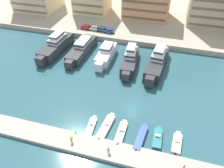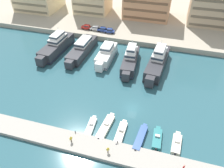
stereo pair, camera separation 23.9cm
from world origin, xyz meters
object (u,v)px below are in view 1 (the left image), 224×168
at_px(motorboat_white_far_left, 91,126).
at_px(motorboat_cream_mid_left, 121,133).
at_px(car_red_far_left, 86,27).
at_px(pedestrian_mid_deck, 108,150).
at_px(motorboat_teal_center, 157,138).
at_px(yacht_charcoal_center_left, 130,59).
at_px(yacht_charcoal_center, 157,61).
at_px(car_blue_center_left, 109,31).
at_px(yacht_charcoal_left, 82,49).
at_px(car_white_left, 95,28).
at_px(motorboat_blue_center_left, 141,138).
at_px(pedestrian_near_edge, 184,167).
at_px(car_blue_mid_left, 102,29).
at_px(yacht_white_mid_left, 106,54).
at_px(motorboat_cream_center_right, 177,143).
at_px(pedestrian_far_side, 71,139).
at_px(yacht_charcoal_far_left, 56,46).
at_px(motorboat_cream_left, 106,126).

bearing_deg(motorboat_white_far_left, motorboat_cream_mid_left, 0.49).
height_order(car_red_far_left, pedestrian_mid_deck, car_red_far_left).
distance_m(motorboat_teal_center, pedestrian_mid_deck, 11.58).
xyz_separation_m(yacht_charcoal_center_left, car_red_far_left, (-21.90, 17.88, 0.56)).
bearing_deg(motorboat_white_far_left, yacht_charcoal_center, 67.74).
distance_m(yacht_charcoal_center, car_blue_center_left, 26.31).
relative_size(yacht_charcoal_left, car_white_left, 5.02).
xyz_separation_m(yacht_charcoal_center, motorboat_white_far_left, (-11.81, -28.86, -2.04)).
bearing_deg(motorboat_blue_center_left, pedestrian_near_edge, -30.80).
distance_m(yacht_charcoal_center_left, yacht_charcoal_center, 8.62).
distance_m(yacht_charcoal_center, pedestrian_near_edge, 35.69).
xyz_separation_m(yacht_charcoal_left, yacht_charcoal_center, (26.34, -1.60, 0.56)).
relative_size(motorboat_cream_mid_left, car_white_left, 1.82).
distance_m(car_red_far_left, car_blue_mid_left, 6.92).
relative_size(yacht_white_mid_left, motorboat_cream_mid_left, 2.08).
xyz_separation_m(motorboat_blue_center_left, motorboat_teal_center, (3.59, 0.88, -0.03)).
height_order(motorboat_cream_center_right, pedestrian_far_side, pedestrian_far_side).
relative_size(motorboat_cream_mid_left, pedestrian_far_side, 4.32).
bearing_deg(yacht_charcoal_center, yacht_charcoal_left, 176.53).
bearing_deg(motorboat_cream_center_right, car_red_far_left, 130.25).
height_order(yacht_charcoal_far_left, motorboat_white_far_left, yacht_charcoal_far_left).
relative_size(yacht_white_mid_left, pedestrian_far_side, 9.01).
distance_m(yacht_charcoal_center, motorboat_cream_center_right, 29.35).
distance_m(yacht_charcoal_left, yacht_white_mid_left, 9.42).
bearing_deg(motorboat_cream_left, yacht_white_mid_left, 106.99).
height_order(yacht_charcoal_far_left, pedestrian_far_side, yacht_charcoal_far_left).
height_order(motorboat_cream_mid_left, car_blue_mid_left, car_blue_mid_left).
bearing_deg(car_blue_center_left, pedestrian_mid_deck, -73.77).
bearing_deg(yacht_white_mid_left, motorboat_cream_left, -73.01).
bearing_deg(motorboat_blue_center_left, yacht_charcoal_left, 130.68).
xyz_separation_m(yacht_charcoal_left, car_red_far_left, (-4.12, 15.30, 0.98)).
height_order(yacht_charcoal_left, pedestrian_mid_deck, yacht_charcoal_left).
relative_size(yacht_white_mid_left, motorboat_white_far_left, 2.50).
bearing_deg(pedestrian_near_edge, pedestrian_far_side, 179.89).
bearing_deg(motorboat_cream_left, motorboat_white_far_left, -166.27).
distance_m(motorboat_blue_center_left, pedestrian_near_edge, 10.84).
xyz_separation_m(motorboat_cream_mid_left, pedestrian_near_edge, (13.80, -5.69, 1.38)).
relative_size(motorboat_blue_center_left, pedestrian_far_side, 4.58).
bearing_deg(yacht_charcoal_far_left, car_blue_center_left, 47.00).
bearing_deg(yacht_charcoal_far_left, motorboat_blue_center_left, -39.66).
height_order(yacht_charcoal_far_left, motorboat_cream_center_right, yacht_charcoal_far_left).
relative_size(car_blue_mid_left, pedestrian_far_side, 2.43).
xyz_separation_m(motorboat_cream_left, car_blue_center_left, (-12.26, 44.28, 2.42)).
height_order(yacht_charcoal_center, pedestrian_far_side, yacht_charcoal_center).
bearing_deg(car_blue_center_left, pedestrian_near_edge, -59.51).
bearing_deg(motorboat_cream_mid_left, yacht_white_mid_left, 113.24).
bearing_deg(motorboat_cream_mid_left, pedestrian_mid_deck, -101.57).
height_order(motorboat_blue_center_left, pedestrian_near_edge, pedestrian_near_edge).
bearing_deg(motorboat_white_far_left, car_blue_center_left, 101.14).
height_order(yacht_charcoal_center, motorboat_white_far_left, yacht_charcoal_center).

